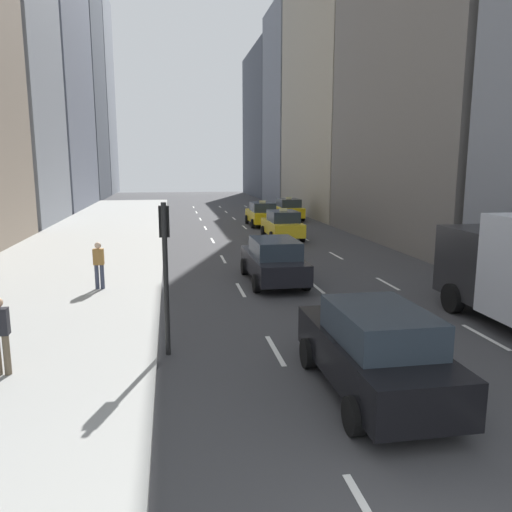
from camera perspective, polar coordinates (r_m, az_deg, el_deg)
sidewalk_left at (r=30.85m, az=-17.84°, el=1.78°), size 8.00×66.00×0.15m
lane_markings at (r=27.09m, az=1.46°, el=0.99°), size 5.72×56.00×0.01m
building_row_left at (r=50.78m, az=-24.33°, el=22.04°), size 6.00×84.90×35.09m
building_row_right at (r=42.45m, az=11.62°, el=23.31°), size 6.00×75.91×36.58m
taxi_lead at (r=40.69m, az=3.68°, el=5.37°), size 2.02×4.40×1.87m
taxi_second at (r=30.03m, az=3.03°, el=3.59°), size 2.02×4.40×1.87m
taxi_third at (r=36.65m, az=0.69°, el=4.84°), size 2.02×4.40×1.87m
sedan_black_near at (r=18.90m, az=2.03°, el=-0.47°), size 2.02×4.78×1.70m
sedan_silver_behind at (r=10.04m, az=13.37°, el=-10.40°), size 2.02×4.56×1.80m
pedestrian_mid_block at (r=11.53m, az=-27.22°, el=-7.74°), size 0.36×0.22×1.65m
pedestrian_far_walking at (r=18.15m, az=-17.53°, el=-0.77°), size 0.36×0.22×1.65m
traffic_light_pole at (r=11.66m, az=-10.35°, el=0.26°), size 0.24×0.42×3.60m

